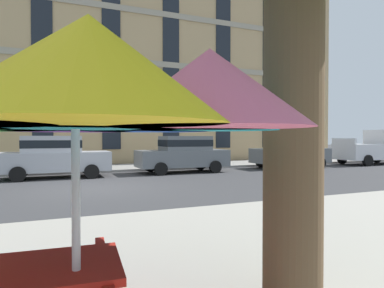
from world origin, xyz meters
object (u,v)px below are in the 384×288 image
(sedan_gray, at_px, (183,153))
(pickup_white, at_px, (375,148))
(sedan_gray_midblock, at_px, (290,151))
(patio_umbrella, at_px, (75,95))
(sedan_silver, at_px, (55,155))

(sedan_gray, distance_m, pickup_white, 13.20)
(sedan_gray, xyz_separation_m, sedan_gray_midblock, (6.42, 0.00, 0.00))
(sedan_gray, xyz_separation_m, pickup_white, (13.20, 0.00, 0.08))
(sedan_gray, height_order, sedan_gray_midblock, same)
(pickup_white, distance_m, patio_umbrella, 22.77)
(sedan_gray_midblock, height_order, pickup_white, pickup_white)
(sedan_silver, distance_m, patio_umbrella, 12.74)
(sedan_silver, xyz_separation_m, sedan_gray_midblock, (12.25, 0.00, 0.00))
(sedan_gray, distance_m, sedan_gray_midblock, 6.42)
(sedan_gray, xyz_separation_m, patio_umbrella, (-5.67, -12.70, 1.06))
(sedan_silver, height_order, sedan_gray, same)
(patio_umbrella, bearing_deg, pickup_white, 33.94)
(pickup_white, bearing_deg, sedan_silver, -180.00)
(sedan_silver, bearing_deg, sedan_gray_midblock, 0.00)
(sedan_silver, bearing_deg, pickup_white, 0.00)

